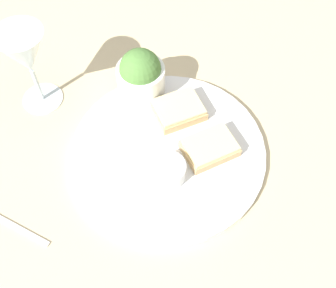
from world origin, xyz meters
TOP-DOWN VIEW (x-y plane):
  - ground_plane at (0.00, 0.00)m, footprint 4.00×4.00m
  - dinner_plate at (0.00, 0.00)m, footprint 0.35×0.35m
  - salad_bowl at (0.06, 0.14)m, footprint 0.09×0.09m
  - sauce_ramekin at (-0.04, -0.04)m, footprint 0.06×0.06m
  - cheese_toast_near at (0.07, 0.05)m, footprint 0.11×0.10m
  - cheese_toast_far at (0.05, -0.05)m, footprint 0.11×0.09m
  - wine_glass at (-0.10, 0.26)m, footprint 0.09×0.09m
  - fork at (-0.29, 0.08)m, footprint 0.06×0.16m

SIDE VIEW (x-z plane):
  - ground_plane at x=0.00m, z-range 0.00..0.00m
  - fork at x=-0.29m, z-range 0.00..0.01m
  - dinner_plate at x=0.00m, z-range 0.00..0.01m
  - cheese_toast_near at x=0.07m, z-range 0.01..0.04m
  - cheese_toast_far at x=0.05m, z-range 0.01..0.04m
  - sauce_ramekin at x=-0.04m, z-range 0.02..0.05m
  - salad_bowl at x=0.06m, z-range 0.01..0.11m
  - wine_glass at x=-0.10m, z-range 0.04..0.21m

